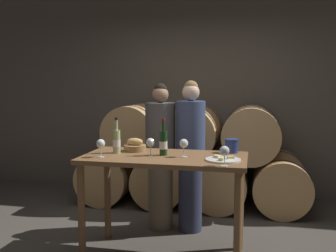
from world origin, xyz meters
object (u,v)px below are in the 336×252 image
object	(u,v)px
wine_glass_far_left	(101,144)
wine_bottle_white	(117,141)
wine_glass_left	(150,143)
person_left	(160,156)
person_right	(191,155)
wine_bottle_red	(163,143)
tasting_table	(164,171)
cheese_plate	(223,160)
wine_glass_center	(184,144)
wine_glass_right	(225,151)
bread_basket	(135,146)
blue_crock	(232,145)

from	to	relation	value
wine_glass_far_left	wine_bottle_white	bearing A→B (deg)	73.68
wine_bottle_white	wine_glass_left	world-z (taller)	wine_bottle_white
person_left	person_right	size ratio (longest dim) A/B	0.98
wine_bottle_red	wine_glass_left	xyz separation A→B (m)	(-0.11, -0.05, 0.00)
tasting_table	wine_bottle_white	distance (m)	0.53
cheese_plate	wine_glass_far_left	world-z (taller)	wine_glass_far_left
wine_bottle_white	wine_glass_center	size ratio (longest dim) A/B	2.07
tasting_table	wine_glass_right	distance (m)	0.68
wine_bottle_red	wine_glass_left	size ratio (longest dim) A/B	2.10
wine_glass_far_left	bread_basket	bearing A→B (deg)	60.74
tasting_table	person_right	xyz separation A→B (m)	(0.12, 0.69, 0.03)
person_right	wine_glass_far_left	distance (m)	1.11
wine_bottle_white	wine_glass_left	bearing A→B (deg)	-10.74
wine_bottle_white	wine_glass_left	distance (m)	0.34
bread_basket	wine_glass_right	world-z (taller)	wine_glass_right
person_left	wine_bottle_white	world-z (taller)	person_left
person_left	wine_bottle_red	distance (m)	0.73
wine_bottle_white	bread_basket	world-z (taller)	wine_bottle_white
wine_bottle_red	blue_crock	world-z (taller)	wine_bottle_red
wine_glass_left	wine_glass_right	bearing A→B (deg)	-23.79
person_right	blue_crock	size ratio (longest dim) A/B	12.50
wine_glass_center	person_left	bearing A→B (deg)	118.17
bread_basket	wine_glass_center	xyz separation A→B (m)	(0.50, -0.19, 0.07)
tasting_table	person_left	distance (m)	0.72
person_left	bread_basket	distance (m)	0.56
tasting_table	wine_glass_far_left	distance (m)	0.61
person_right	cheese_plate	distance (m)	0.90
person_left	wine_glass_center	bearing A→B (deg)	-61.83
tasting_table	wine_glass_left	bearing A→B (deg)	-171.16
wine_glass_far_left	wine_glass_center	distance (m)	0.72
tasting_table	bread_basket	bearing A→B (deg)	151.63
tasting_table	wine_glass_center	xyz separation A→B (m)	(0.18, -0.01, 0.26)
blue_crock	wine_glass_right	world-z (taller)	wine_glass_right
person_left	blue_crock	distance (m)	0.90
tasting_table	wine_bottle_red	bearing A→B (deg)	119.11
tasting_table	wine_glass_far_left	world-z (taller)	wine_glass_far_left
wine_bottle_red	bread_basket	distance (m)	0.35
person_left	person_right	world-z (taller)	person_right
person_right	blue_crock	bearing A→B (deg)	-42.29
person_left	wine_glass_far_left	distance (m)	0.96
person_left	person_right	bearing A→B (deg)	0.01
wine_glass_left	wine_glass_right	world-z (taller)	same
person_right	wine_glass_far_left	bearing A→B (deg)	-126.86
person_right	wine_bottle_red	world-z (taller)	person_right
cheese_plate	wine_glass_far_left	bearing A→B (deg)	-175.97
wine_bottle_white	cheese_plate	bearing A→B (deg)	-8.65
blue_crock	wine_glass_far_left	xyz separation A→B (m)	(-1.10, -0.46, 0.05)
cheese_plate	wine_glass_left	distance (m)	0.66
tasting_table	wine_glass_center	distance (m)	0.31
person_right	wine_glass_far_left	xyz separation A→B (m)	(-0.65, -0.87, 0.23)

